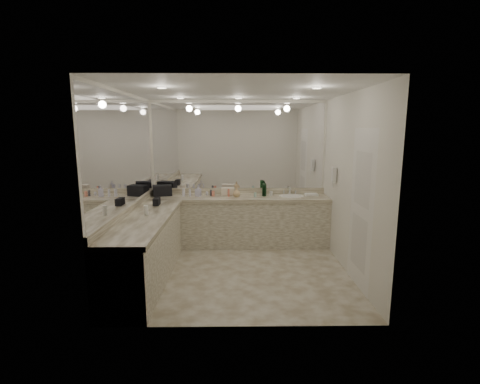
{
  "coord_description": "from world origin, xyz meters",
  "views": [
    {
      "loc": [
        -0.05,
        -4.9,
        2.08
      ],
      "look_at": [
        0.02,
        0.4,
        1.12
      ],
      "focal_mm": 26.0,
      "sensor_mm": 36.0,
      "label": 1
    }
  ],
  "objects_px": {
    "wall_phone": "(334,175)",
    "soap_bottle_b": "(198,191)",
    "cream_cosmetic_case": "(228,192)",
    "soap_bottle_c": "(237,192)",
    "sink": "(291,196)",
    "hand_towel": "(311,195)",
    "soap_bottle_a": "(199,191)",
    "black_toiletry_bag": "(162,191)"
  },
  "relations": [
    {
      "from": "black_toiletry_bag",
      "to": "soap_bottle_b",
      "type": "height_order",
      "value": "soap_bottle_b"
    },
    {
      "from": "wall_phone",
      "to": "soap_bottle_b",
      "type": "height_order",
      "value": "wall_phone"
    },
    {
      "from": "wall_phone",
      "to": "hand_towel",
      "type": "height_order",
      "value": "wall_phone"
    },
    {
      "from": "wall_phone",
      "to": "cream_cosmetic_case",
      "type": "xyz_separation_m",
      "value": [
        -1.75,
        0.59,
        -0.38
      ]
    },
    {
      "from": "cream_cosmetic_case",
      "to": "soap_bottle_a",
      "type": "distance_m",
      "value": 0.52
    },
    {
      "from": "soap_bottle_c",
      "to": "cream_cosmetic_case",
      "type": "bearing_deg",
      "value": 138.96
    },
    {
      "from": "soap_bottle_b",
      "to": "soap_bottle_c",
      "type": "distance_m",
      "value": 0.69
    },
    {
      "from": "cream_cosmetic_case",
      "to": "soap_bottle_b",
      "type": "distance_m",
      "value": 0.54
    },
    {
      "from": "hand_towel",
      "to": "soap_bottle_a",
      "type": "xyz_separation_m",
      "value": [
        -2.03,
        0.01,
        0.07
      ]
    },
    {
      "from": "sink",
      "to": "soap_bottle_b",
      "type": "distance_m",
      "value": 1.68
    },
    {
      "from": "cream_cosmetic_case",
      "to": "soap_bottle_c",
      "type": "height_order",
      "value": "soap_bottle_c"
    },
    {
      "from": "sink",
      "to": "soap_bottle_c",
      "type": "height_order",
      "value": "soap_bottle_c"
    },
    {
      "from": "hand_towel",
      "to": "soap_bottle_a",
      "type": "distance_m",
      "value": 2.03
    },
    {
      "from": "black_toiletry_bag",
      "to": "cream_cosmetic_case",
      "type": "height_order",
      "value": "black_toiletry_bag"
    },
    {
      "from": "soap_bottle_a",
      "to": "soap_bottle_b",
      "type": "bearing_deg",
      "value": -102.26
    },
    {
      "from": "black_toiletry_bag",
      "to": "hand_towel",
      "type": "distance_m",
      "value": 2.69
    },
    {
      "from": "soap_bottle_a",
      "to": "wall_phone",
      "type": "bearing_deg",
      "value": -13.93
    },
    {
      "from": "sink",
      "to": "hand_towel",
      "type": "height_order",
      "value": "hand_towel"
    },
    {
      "from": "sink",
      "to": "hand_towel",
      "type": "distance_m",
      "value": 0.37
    },
    {
      "from": "soap_bottle_a",
      "to": "soap_bottle_c",
      "type": "xyz_separation_m",
      "value": [
        0.68,
        -0.11,
        -0.01
      ]
    },
    {
      "from": "hand_towel",
      "to": "soap_bottle_a",
      "type": "relative_size",
      "value": 1.19
    },
    {
      "from": "hand_towel",
      "to": "soap_bottle_a",
      "type": "height_order",
      "value": "soap_bottle_a"
    },
    {
      "from": "soap_bottle_a",
      "to": "hand_towel",
      "type": "bearing_deg",
      "value": -0.38
    },
    {
      "from": "soap_bottle_a",
      "to": "soap_bottle_b",
      "type": "height_order",
      "value": "soap_bottle_b"
    },
    {
      "from": "black_toiletry_bag",
      "to": "soap_bottle_a",
      "type": "xyz_separation_m",
      "value": [
        0.66,
        -0.0,
        -0.0
      ]
    },
    {
      "from": "cream_cosmetic_case",
      "to": "soap_bottle_c",
      "type": "relative_size",
      "value": 1.39
    },
    {
      "from": "black_toiletry_bag",
      "to": "hand_towel",
      "type": "height_order",
      "value": "black_toiletry_bag"
    },
    {
      "from": "black_toiletry_bag",
      "to": "cream_cosmetic_case",
      "type": "relative_size",
      "value": 1.4
    },
    {
      "from": "soap_bottle_c",
      "to": "soap_bottle_a",
      "type": "bearing_deg",
      "value": 170.71
    },
    {
      "from": "wall_phone",
      "to": "sink",
      "type": "bearing_deg",
      "value": 140.43
    },
    {
      "from": "wall_phone",
      "to": "soap_bottle_c",
      "type": "distance_m",
      "value": 1.69
    },
    {
      "from": "sink",
      "to": "wall_phone",
      "type": "xyz_separation_m",
      "value": [
        0.61,
        -0.5,
        0.46
      ]
    },
    {
      "from": "sink",
      "to": "soap_bottle_c",
      "type": "distance_m",
      "value": 0.99
    },
    {
      "from": "sink",
      "to": "soap_bottle_c",
      "type": "xyz_separation_m",
      "value": [
        -0.98,
        -0.05,
        0.09
      ]
    },
    {
      "from": "soap_bottle_b",
      "to": "cream_cosmetic_case",
      "type": "bearing_deg",
      "value": 8.78
    },
    {
      "from": "sink",
      "to": "wall_phone",
      "type": "distance_m",
      "value": 0.91
    },
    {
      "from": "wall_phone",
      "to": "cream_cosmetic_case",
      "type": "relative_size",
      "value": 1.02
    },
    {
      "from": "soap_bottle_a",
      "to": "soap_bottle_c",
      "type": "bearing_deg",
      "value": -9.29
    },
    {
      "from": "sink",
      "to": "hand_towel",
      "type": "xyz_separation_m",
      "value": [
        0.37,
        0.05,
        0.02
      ]
    },
    {
      "from": "wall_phone",
      "to": "soap_bottle_c",
      "type": "relative_size",
      "value": 1.42
    },
    {
      "from": "cream_cosmetic_case",
      "to": "soap_bottle_a",
      "type": "relative_size",
      "value": 1.27
    },
    {
      "from": "black_toiletry_bag",
      "to": "soap_bottle_c",
      "type": "height_order",
      "value": "black_toiletry_bag"
    }
  ]
}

